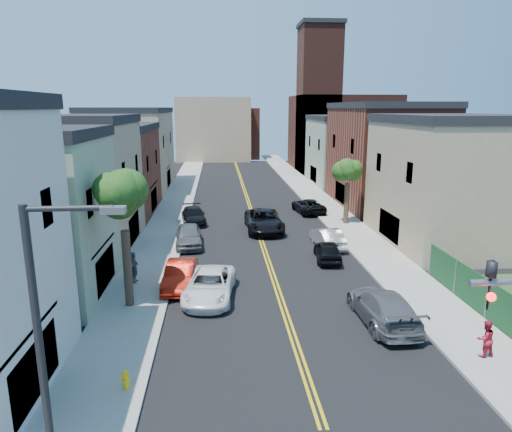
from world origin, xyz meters
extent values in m
cube|color=gray|center=(-7.90, 40.00, 0.07)|extent=(3.20, 100.00, 0.15)
cube|color=gray|center=(7.90, 40.00, 0.07)|extent=(3.20, 100.00, 0.15)
cube|color=gray|center=(-6.15, 40.00, 0.07)|extent=(0.30, 100.00, 0.15)
cube|color=gray|center=(6.15, 40.00, 0.07)|extent=(0.30, 100.00, 0.15)
cube|color=gray|center=(-14.00, 16.00, 4.25)|extent=(9.00, 8.00, 8.50)
cube|color=#998466|center=(-14.00, 25.00, 4.50)|extent=(9.00, 10.00, 9.00)
cube|color=brown|center=(-14.00, 36.00, 4.00)|extent=(9.00, 12.00, 8.00)
cube|color=#998466|center=(-14.00, 50.00, 4.75)|extent=(9.00, 16.00, 9.50)
cube|color=#998466|center=(14.00, 24.00, 4.50)|extent=(9.00, 12.00, 9.00)
cube|color=brown|center=(14.00, 38.00, 5.00)|extent=(9.00, 14.00, 10.00)
cube|color=gray|center=(14.00, 52.00, 4.25)|extent=(9.00, 12.00, 8.50)
cube|color=#4C2319|center=(17.50, 68.00, 6.00)|extent=(16.00, 14.00, 12.00)
cube|color=#4C2319|center=(12.50, 64.00, 11.00)|extent=(6.00, 6.00, 22.00)
cube|color=black|center=(12.50, 64.00, 22.30)|extent=(6.40, 6.40, 0.60)
cube|color=#998466|center=(-4.00, 82.00, 6.00)|extent=(14.00, 8.00, 12.00)
cube|color=brown|center=(0.00, 86.00, 5.00)|extent=(10.00, 8.00, 10.00)
cube|color=#143F1E|center=(9.50, 9.50, 1.10)|extent=(0.04, 15.00, 1.90)
cylinder|color=#3C281E|center=(-7.90, 14.00, 2.13)|extent=(0.44, 0.44, 3.96)
sphere|color=#193E11|center=(-7.90, 14.00, 6.45)|extent=(5.20, 5.20, 5.20)
sphere|color=#193E11|center=(-7.38, 13.61, 7.49)|extent=(3.90, 3.90, 3.90)
sphere|color=#193E11|center=(-8.42, 14.52, 5.93)|extent=(3.64, 3.64, 3.64)
cylinder|color=#3C281E|center=(7.90, 30.00, 1.91)|extent=(0.44, 0.44, 3.52)
sphere|color=#193E11|center=(7.90, 30.00, 5.65)|extent=(4.40, 4.40, 4.40)
sphere|color=#193E11|center=(8.34, 29.67, 6.53)|extent=(3.30, 3.30, 3.30)
sphere|color=#193E11|center=(7.46, 30.44, 5.21)|extent=(3.08, 3.08, 3.08)
imported|color=black|center=(2.00, -0.50, 6.70)|extent=(0.16, 0.20, 1.00)
sphere|color=#FF0C0C|center=(2.00, -0.62, 6.50)|extent=(0.18, 0.18, 0.18)
cylinder|color=black|center=(-7.20, 1.00, 4.15)|extent=(0.18, 0.18, 8.00)
cylinder|color=black|center=(-6.30, 1.00, 8.05)|extent=(1.80, 0.12, 0.12)
cube|color=slate|center=(-5.40, 1.00, 8.00)|extent=(0.50, 0.25, 0.15)
imported|color=red|center=(-5.50, 16.54, 0.75)|extent=(1.90, 4.62, 1.49)
imported|color=white|center=(-3.80, 14.82, 0.74)|extent=(3.08, 5.60, 1.49)
imported|color=#53555A|center=(-5.50, 24.61, 0.82)|extent=(2.24, 4.91, 1.63)
imported|color=black|center=(-5.50, 31.64, 0.71)|extent=(2.53, 5.06, 1.41)
imported|color=#55585D|center=(4.51, 11.26, 0.80)|extent=(2.40, 5.57, 1.60)
imported|color=black|center=(4.03, 20.55, 0.68)|extent=(2.04, 4.16, 1.37)
imported|color=#A0A3A7|center=(4.71, 23.51, 0.73)|extent=(1.89, 4.53, 1.46)
imported|color=black|center=(5.50, 34.91, 0.69)|extent=(2.95, 5.25, 1.38)
imported|color=black|center=(0.50, 28.52, 0.87)|extent=(3.00, 6.33, 1.75)
imported|color=#26262D|center=(-8.18, 17.21, 1.06)|extent=(0.47, 0.69, 1.82)
imported|color=#B01B31|center=(7.47, 7.66, 0.93)|extent=(0.83, 0.68, 1.56)
cylinder|color=yellow|center=(-6.70, 6.63, 0.44)|extent=(0.23, 0.23, 0.58)
sphere|color=yellow|center=(-6.70, 6.63, 0.76)|extent=(0.23, 0.23, 0.23)
cylinder|color=yellow|center=(-6.70, 6.63, 0.49)|extent=(0.35, 0.12, 0.12)
cylinder|color=yellow|center=(-6.70, 6.63, 0.49)|extent=(0.12, 0.35, 0.12)
camera|label=1|loc=(-3.22, -8.48, 10.06)|focal=32.20mm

